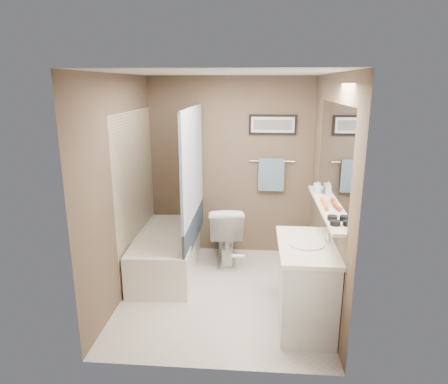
# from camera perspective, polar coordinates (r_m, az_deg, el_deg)

# --- Properties ---
(ground) EXTENTS (2.50, 2.50, 0.00)m
(ground) POSITION_cam_1_polar(r_m,az_deg,el_deg) (4.67, -0.15, -14.25)
(ground) COLOR silver
(ground) RESTS_ON ground
(ceiling) EXTENTS (2.20, 2.50, 0.04)m
(ceiling) POSITION_cam_1_polar(r_m,az_deg,el_deg) (4.07, -0.18, 16.40)
(ceiling) COLOR silver
(ceiling) RESTS_ON wall_back
(wall_back) EXTENTS (2.20, 0.04, 2.40)m
(wall_back) POSITION_cam_1_polar(r_m,az_deg,el_deg) (5.40, 0.93, 3.50)
(wall_back) COLOR brown
(wall_back) RESTS_ON ground
(wall_front) EXTENTS (2.20, 0.04, 2.40)m
(wall_front) POSITION_cam_1_polar(r_m,az_deg,el_deg) (3.04, -2.11, -5.89)
(wall_front) COLOR brown
(wall_front) RESTS_ON ground
(wall_left) EXTENTS (0.04, 2.50, 2.40)m
(wall_left) POSITION_cam_1_polar(r_m,az_deg,el_deg) (4.43, -14.23, 0.41)
(wall_left) COLOR brown
(wall_left) RESTS_ON ground
(wall_right) EXTENTS (0.04, 2.50, 2.40)m
(wall_right) POSITION_cam_1_polar(r_m,az_deg,el_deg) (4.26, 14.47, -0.19)
(wall_right) COLOR brown
(wall_right) RESTS_ON ground
(tile_surround) EXTENTS (0.02, 1.55, 2.00)m
(tile_surround) POSITION_cam_1_polar(r_m,az_deg,el_deg) (4.94, -12.38, -0.35)
(tile_surround) COLOR beige
(tile_surround) RESTS_ON wall_left
(curtain_rod) EXTENTS (0.02, 1.55, 0.02)m
(curtain_rod) POSITION_cam_1_polar(r_m,az_deg,el_deg) (4.62, -4.71, 12.11)
(curtain_rod) COLOR silver
(curtain_rod) RESTS_ON wall_left
(curtain_upper) EXTENTS (0.03, 1.45, 1.28)m
(curtain_upper) POSITION_cam_1_polar(r_m,az_deg,el_deg) (4.70, -4.54, 4.17)
(curtain_upper) COLOR white
(curtain_upper) RESTS_ON curtain_rod
(curtain_lower) EXTENTS (0.03, 1.45, 0.36)m
(curtain_lower) POSITION_cam_1_polar(r_m,az_deg,el_deg) (4.92, -4.34, -5.25)
(curtain_lower) COLOR #29384D
(curtain_lower) RESTS_ON curtain_rod
(mirror) EXTENTS (0.02, 1.60, 1.00)m
(mirror) POSITION_cam_1_polar(r_m,az_deg,el_deg) (4.03, 15.35, 5.01)
(mirror) COLOR silver
(mirror) RESTS_ON wall_right
(shelf) EXTENTS (0.12, 1.60, 0.03)m
(shelf) POSITION_cam_1_polar(r_m,az_deg,el_deg) (4.14, 14.10, -2.06)
(shelf) COLOR silver
(shelf) RESTS_ON wall_right
(towel_bar) EXTENTS (0.60, 0.02, 0.02)m
(towel_bar) POSITION_cam_1_polar(r_m,az_deg,el_deg) (5.36, 6.81, 4.40)
(towel_bar) COLOR silver
(towel_bar) RESTS_ON wall_back
(towel) EXTENTS (0.34, 0.05, 0.44)m
(towel) POSITION_cam_1_polar(r_m,az_deg,el_deg) (5.38, 6.76, 2.48)
(towel) COLOR #8BB1CB
(towel) RESTS_ON towel_bar
(art_frame) EXTENTS (0.62, 0.02, 0.26)m
(art_frame) POSITION_cam_1_polar(r_m,az_deg,el_deg) (5.31, 6.97, 9.53)
(art_frame) COLOR black
(art_frame) RESTS_ON wall_back
(art_mat) EXTENTS (0.56, 0.00, 0.20)m
(art_mat) POSITION_cam_1_polar(r_m,az_deg,el_deg) (5.30, 6.98, 9.51)
(art_mat) COLOR white
(art_mat) RESTS_ON art_frame
(art_image) EXTENTS (0.50, 0.00, 0.13)m
(art_image) POSITION_cam_1_polar(r_m,az_deg,el_deg) (5.29, 6.98, 9.51)
(art_image) COLOR #595959
(art_image) RESTS_ON art_mat
(door) EXTENTS (0.80, 0.02, 2.00)m
(door) POSITION_cam_1_polar(r_m,az_deg,el_deg) (3.10, 8.19, -9.66)
(door) COLOR silver
(door) RESTS_ON wall_front
(door_handle) EXTENTS (0.10, 0.02, 0.02)m
(door_handle) POSITION_cam_1_polar(r_m,az_deg,el_deg) (3.14, 2.05, -9.15)
(door_handle) COLOR silver
(door_handle) RESTS_ON door
(bathtub) EXTENTS (0.77, 1.53, 0.50)m
(bathtub) POSITION_cam_1_polar(r_m,az_deg,el_deg) (5.11, -8.19, -8.58)
(bathtub) COLOR white
(bathtub) RESTS_ON ground
(tub_rim) EXTENTS (0.56, 1.36, 0.02)m
(tub_rim) POSITION_cam_1_polar(r_m,az_deg,el_deg) (5.01, -8.30, -5.96)
(tub_rim) COLOR white
(tub_rim) RESTS_ON bathtub
(toilet) EXTENTS (0.53, 0.82, 0.79)m
(toilet) POSITION_cam_1_polar(r_m,az_deg,el_deg) (5.28, 0.23, -5.93)
(toilet) COLOR white
(toilet) RESTS_ON ground
(vanity) EXTENTS (0.52, 0.91, 0.80)m
(vanity) POSITION_cam_1_polar(r_m,az_deg,el_deg) (4.04, 11.62, -13.07)
(vanity) COLOR silver
(vanity) RESTS_ON ground
(countertop) EXTENTS (0.54, 0.96, 0.04)m
(countertop) POSITION_cam_1_polar(r_m,az_deg,el_deg) (3.86, 11.80, -7.58)
(countertop) COLOR white
(countertop) RESTS_ON vanity
(sink_basin) EXTENTS (0.34, 0.34, 0.01)m
(sink_basin) POSITION_cam_1_polar(r_m,az_deg,el_deg) (3.85, 11.68, -7.19)
(sink_basin) COLOR silver
(sink_basin) RESTS_ON countertop
(faucet_spout) EXTENTS (0.02, 0.02, 0.10)m
(faucet_spout) POSITION_cam_1_polar(r_m,az_deg,el_deg) (3.87, 14.67, -6.62)
(faucet_spout) COLOR silver
(faucet_spout) RESTS_ON countertop
(faucet_knob) EXTENTS (0.05, 0.05, 0.05)m
(faucet_knob) POSITION_cam_1_polar(r_m,az_deg,el_deg) (3.97, 14.41, -6.36)
(faucet_knob) COLOR silver
(faucet_knob) RESTS_ON countertop
(candle_bowl_near) EXTENTS (0.09, 0.09, 0.04)m
(candle_bowl_near) POSITION_cam_1_polar(r_m,az_deg,el_deg) (3.58, 15.59, -4.27)
(candle_bowl_near) COLOR black
(candle_bowl_near) RESTS_ON shelf
(candle_bowl_far) EXTENTS (0.09, 0.09, 0.04)m
(candle_bowl_far) POSITION_cam_1_polar(r_m,az_deg,el_deg) (3.71, 15.21, -3.58)
(candle_bowl_far) COLOR black
(candle_bowl_far) RESTS_ON shelf
(hair_brush_front) EXTENTS (0.06, 0.22, 0.04)m
(hair_brush_front) POSITION_cam_1_polar(r_m,az_deg,el_deg) (4.04, 14.35, -1.96)
(hair_brush_front) COLOR #F25722
(hair_brush_front) RESTS_ON shelf
(hair_brush_back) EXTENTS (0.04, 0.22, 0.04)m
(hair_brush_back) POSITION_cam_1_polar(r_m,az_deg,el_deg) (4.17, 14.04, -1.40)
(hair_brush_back) COLOR orange
(hair_brush_back) RESTS_ON shelf
(pink_comb) EXTENTS (0.03, 0.16, 0.01)m
(pink_comb) POSITION_cam_1_polar(r_m,az_deg,el_deg) (4.28, 13.80, -1.21)
(pink_comb) COLOR pink
(pink_comb) RESTS_ON shelf
(glass_jar) EXTENTS (0.08, 0.08, 0.10)m
(glass_jar) POSITION_cam_1_polar(r_m,az_deg,el_deg) (4.61, 13.15, 0.62)
(glass_jar) COLOR silver
(glass_jar) RESTS_ON shelf
(soap_bottle) EXTENTS (0.06, 0.06, 0.14)m
(soap_bottle) POSITION_cam_1_polar(r_m,az_deg,el_deg) (4.54, 13.28, 0.62)
(soap_bottle) COLOR #999999
(soap_bottle) RESTS_ON shelf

